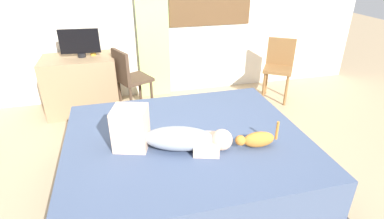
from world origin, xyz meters
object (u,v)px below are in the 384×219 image
(bed, at_px, (187,161))
(desk, at_px, (82,85))
(person_lying, at_px, (167,135))
(cup, at_px, (93,51))
(tv_monitor, at_px, (80,43))
(chair_by_desk, at_px, (129,77))
(chair_spare, at_px, (279,65))
(cat, at_px, (257,139))

(bed, xyz_separation_m, desk, (-0.99, 1.78, 0.12))
(person_lying, bearing_deg, cup, 107.29)
(person_lying, relative_size, tv_monitor, 1.94)
(person_lying, bearing_deg, tv_monitor, 111.30)
(person_lying, distance_m, tv_monitor, 2.06)
(bed, relative_size, desk, 2.31)
(chair_by_desk, relative_size, chair_spare, 1.00)
(person_lying, relative_size, desk, 1.04)
(bed, relative_size, chair_spare, 2.42)
(desk, distance_m, cup, 0.46)
(cat, bearing_deg, person_lying, 166.52)
(person_lying, bearing_deg, cat, -13.48)
(cup, height_order, chair_by_desk, chair_by_desk)
(person_lying, relative_size, cat, 2.60)
(cat, height_order, chair_by_desk, chair_by_desk)
(person_lying, height_order, chair_spare, chair_spare)
(desk, bearing_deg, bed, -61.06)
(bed, distance_m, chair_spare, 2.30)
(chair_by_desk, height_order, chair_spare, same)
(desk, xyz_separation_m, chair_spare, (2.69, -0.26, 0.14))
(desk, xyz_separation_m, chair_by_desk, (0.61, -0.23, 0.14))
(cat, height_order, tv_monitor, tv_monitor)
(person_lying, relative_size, chair_by_desk, 1.08)
(desk, bearing_deg, cat, -54.05)
(tv_monitor, bearing_deg, bed, -62.53)
(chair_by_desk, bearing_deg, cat, -64.13)
(chair_by_desk, bearing_deg, person_lying, -83.43)
(tv_monitor, relative_size, cup, 4.86)
(chair_spare, bearing_deg, bed, -138.10)
(desk, height_order, cup, cup)
(cat, bearing_deg, bed, 151.15)
(tv_monitor, distance_m, chair_spare, 2.67)
(tv_monitor, bearing_deg, person_lying, -68.70)
(desk, bearing_deg, person_lying, -67.17)
(tv_monitor, bearing_deg, chair_spare, -5.62)
(chair_by_desk, bearing_deg, cup, 146.78)
(cat, distance_m, cup, 2.49)
(cup, bearing_deg, chair_spare, -6.90)
(cat, bearing_deg, chair_spare, 56.69)
(tv_monitor, xyz_separation_m, chair_spare, (2.63, -0.26, -0.41))
(bed, xyz_separation_m, chair_by_desk, (-0.38, 1.56, 0.26))
(bed, bearing_deg, tv_monitor, 117.47)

